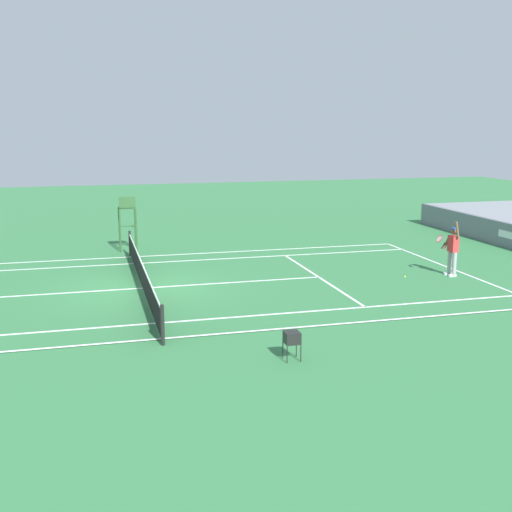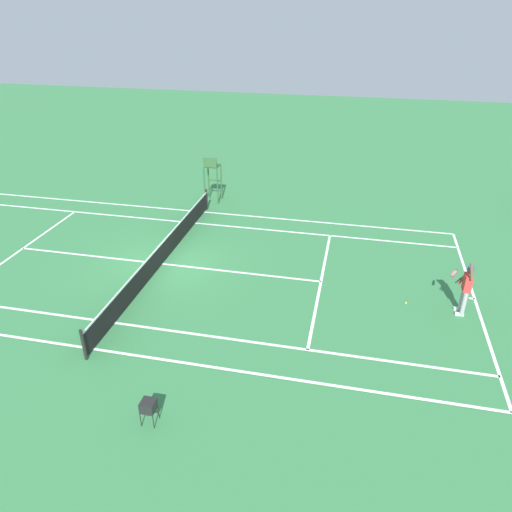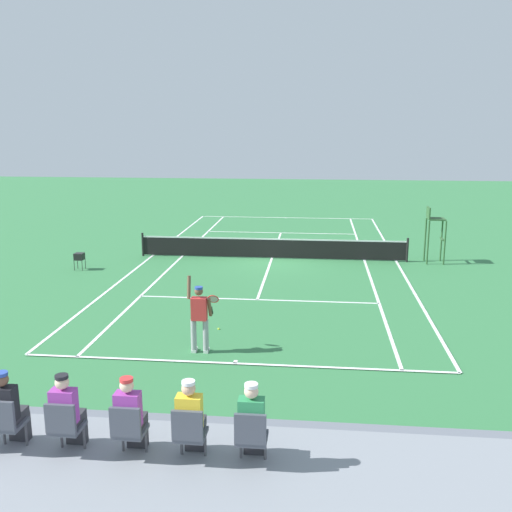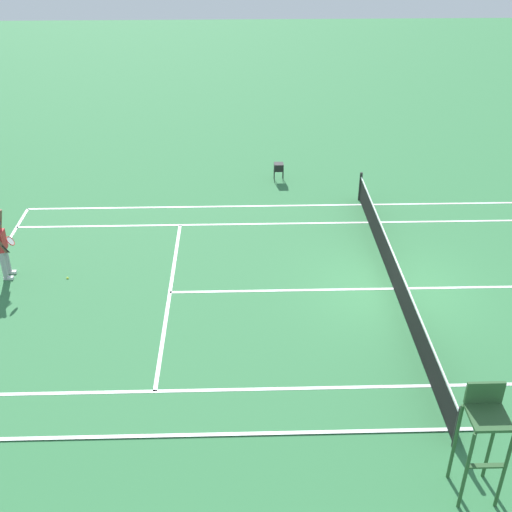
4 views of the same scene
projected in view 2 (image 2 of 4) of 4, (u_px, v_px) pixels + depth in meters
ground_plane at (163, 264)px, 19.42m from camera, size 80.00×80.00×0.00m
court at (163, 264)px, 19.41m from camera, size 11.08×23.88×0.03m
net at (162, 253)px, 19.17m from camera, size 11.98×0.10×1.07m
tennis_player at (466, 288)px, 15.95m from camera, size 0.76×0.62×2.08m
tennis_ball at (406, 303)px, 16.90m from camera, size 0.07×0.07×0.07m
umpire_chair at (212, 173)px, 24.72m from camera, size 0.77×0.77×2.44m
ball_hopper at (148, 405)px, 11.92m from camera, size 0.36×0.36×0.70m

